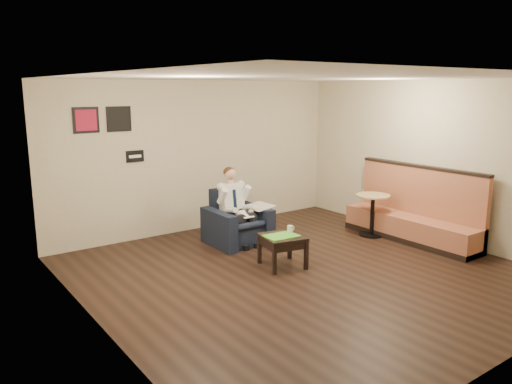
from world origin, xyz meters
TOP-DOWN VIEW (x-y plane):
  - ground at (0.00, 0.00)m, footprint 6.00×6.00m
  - wall_back at (0.00, 3.00)m, footprint 6.00×0.02m
  - wall_left at (-3.00, 0.00)m, footprint 0.02×6.00m
  - wall_right at (3.00, 0.00)m, footprint 0.02×6.00m
  - ceiling at (0.00, 0.00)m, footprint 6.00×6.00m
  - seating_sign at (-1.30, 2.98)m, footprint 0.32×0.02m
  - art_print_left at (-2.10, 2.98)m, footprint 0.42×0.03m
  - art_print_right at (-1.55, 2.98)m, footprint 0.42×0.03m
  - armchair at (0.01, 1.76)m, footprint 0.96×0.96m
  - seated_man at (0.01, 1.64)m, footprint 0.61×0.91m
  - lap_papers at (0.01, 1.54)m, footprint 0.23×0.31m
  - newspaper at (0.39, 1.66)m, footprint 0.42×0.51m
  - side_table at (-0.10, 0.40)m, footprint 0.70×0.70m
  - green_folder at (-0.13, 0.38)m, footprint 0.51×0.38m
  - coffee_mug at (0.12, 0.48)m, footprint 0.10×0.10m
  - smartphone at (-0.01, 0.56)m, footprint 0.17×0.13m
  - banquette at (2.59, 0.10)m, footprint 0.61×2.55m
  - cafe_table at (2.26, 0.70)m, footprint 0.78×0.78m

SIDE VIEW (x-z plane):
  - ground at x=0.00m, z-range 0.00..0.00m
  - side_table at x=-0.10m, z-range 0.00..0.48m
  - cafe_table at x=2.26m, z-range 0.00..0.76m
  - armchair at x=0.01m, z-range 0.00..0.92m
  - smartphone at x=-0.01m, z-range 0.48..0.49m
  - green_folder at x=-0.13m, z-range 0.48..0.50m
  - coffee_mug at x=0.12m, z-range 0.48..0.59m
  - lap_papers at x=0.01m, z-range 0.56..0.57m
  - newspaper at x=0.39m, z-range 0.62..0.63m
  - seated_man at x=0.01m, z-range 0.00..1.26m
  - banquette at x=2.59m, z-range 0.00..1.30m
  - wall_back at x=0.00m, z-range 0.00..2.80m
  - wall_left at x=-3.00m, z-range 0.00..2.80m
  - wall_right at x=3.00m, z-range 0.00..2.80m
  - seating_sign at x=-1.30m, z-range 1.40..1.60m
  - art_print_left at x=-2.10m, z-range 1.94..2.36m
  - art_print_right at x=-1.55m, z-range 1.94..2.36m
  - ceiling at x=0.00m, z-range 2.79..2.81m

